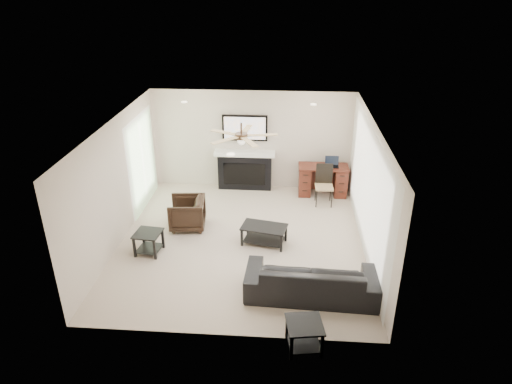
# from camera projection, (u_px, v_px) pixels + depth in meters

# --- Properties ---
(room_shell) EXTENTS (5.50, 5.54, 2.52)m
(room_shell) POSITION_uv_depth(u_px,v_px,m) (251.00, 164.00, 8.80)
(room_shell) COLOR #C0AF9B
(room_shell) RESTS_ON ground
(sofa) EXTENTS (2.28, 0.97, 0.66)m
(sofa) POSITION_uv_depth(u_px,v_px,m) (312.00, 279.00, 7.74)
(sofa) COLOR black
(sofa) RESTS_ON ground
(armchair) EXTENTS (0.82, 0.80, 0.68)m
(armchair) POSITION_uv_depth(u_px,v_px,m) (187.00, 213.00, 9.84)
(armchair) COLOR black
(armchair) RESTS_ON ground
(coffee_table) EXTENTS (0.98, 0.67, 0.40)m
(coffee_table) POSITION_uv_depth(u_px,v_px,m) (264.00, 235.00, 9.30)
(coffee_table) COLOR black
(coffee_table) RESTS_ON ground
(end_table_near) EXTENTS (0.59, 0.59, 0.45)m
(end_table_near) POSITION_uv_depth(u_px,v_px,m) (304.00, 335.00, 6.67)
(end_table_near) COLOR black
(end_table_near) RESTS_ON ground
(end_table_left) EXTENTS (0.56, 0.56, 0.45)m
(end_table_left) POSITION_uv_depth(u_px,v_px,m) (149.00, 243.00, 8.98)
(end_table_left) COLOR black
(end_table_left) RESTS_ON ground
(fireplace_unit) EXTENTS (1.52, 0.34, 1.91)m
(fireplace_unit) POSITION_uv_depth(u_px,v_px,m) (245.00, 153.00, 11.39)
(fireplace_unit) COLOR black
(fireplace_unit) RESTS_ON ground
(desk) EXTENTS (1.22, 0.56, 0.76)m
(desk) POSITION_uv_depth(u_px,v_px,m) (323.00, 180.00, 11.32)
(desk) COLOR #3D150F
(desk) RESTS_ON ground
(desk_chair) EXTENTS (0.43, 0.45, 0.97)m
(desk_chair) POSITION_uv_depth(u_px,v_px,m) (324.00, 186.00, 10.78)
(desk_chair) COLOR black
(desk_chair) RESTS_ON ground
(laptop) EXTENTS (0.33, 0.24, 0.23)m
(laptop) POSITION_uv_depth(u_px,v_px,m) (332.00, 162.00, 11.07)
(laptop) COLOR black
(laptop) RESTS_ON desk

